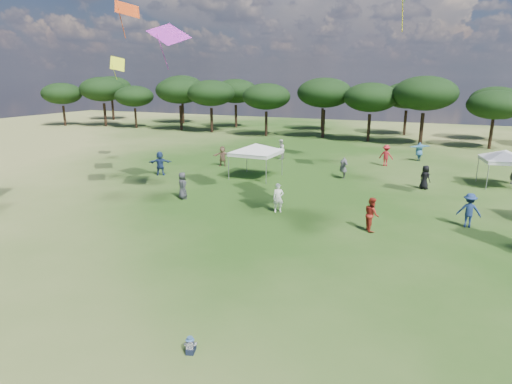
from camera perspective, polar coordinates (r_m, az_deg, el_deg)
tree_line at (r=54.60m, az=20.81°, el=12.05°), size 108.78×17.63×7.77m
tent_left at (r=32.18m, az=-0.02°, el=6.28°), size 6.54×6.54×2.91m
tent_right at (r=34.02m, az=30.35°, el=4.66°), size 5.48×5.48×2.88m
toddler at (r=12.67m, az=-8.74°, el=-19.61°), size 0.38×0.41×0.51m
festival_crowd at (r=32.06m, az=11.83°, el=3.01°), size 29.56×21.88×1.91m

